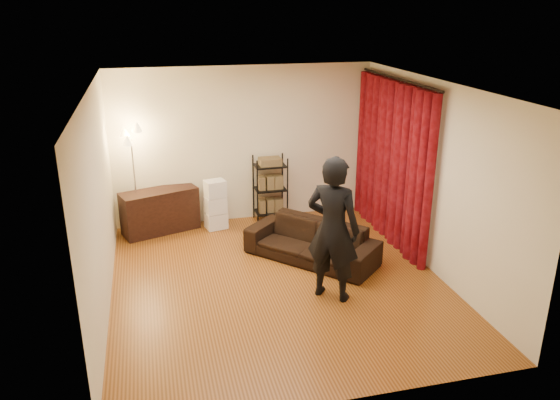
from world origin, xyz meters
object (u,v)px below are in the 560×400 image
object	(u,v)px
wire_shelf	(270,189)
floor_lamp	(135,182)
media_cabinet	(160,211)
storage_boxes	(216,205)
sofa	(312,242)
person	(333,229)

from	to	relation	value
wire_shelf	floor_lamp	xyz separation A→B (m)	(-2.28, -0.10, 0.33)
media_cabinet	storage_boxes	size ratio (longest dim) A/B	1.45
sofa	floor_lamp	bearing A→B (deg)	-165.46
person	media_cabinet	world-z (taller)	person
sofa	floor_lamp	world-z (taller)	floor_lamp
floor_lamp	wire_shelf	bearing A→B (deg)	2.46
sofa	media_cabinet	xyz separation A→B (m)	(-2.16, 1.65, 0.08)
person	media_cabinet	xyz separation A→B (m)	(-2.10, 2.76, -0.59)
person	floor_lamp	bearing A→B (deg)	-8.34
person	storage_boxes	xyz separation A→B (m)	(-1.17, 2.66, -0.53)
storage_boxes	wire_shelf	bearing A→B (deg)	8.62
person	storage_boxes	distance (m)	2.96
person	floor_lamp	size ratio (longest dim) A/B	1.04
media_cabinet	wire_shelf	size ratio (longest dim) A/B	1.07
storage_boxes	floor_lamp	distance (m)	1.38
media_cabinet	floor_lamp	world-z (taller)	floor_lamp
person	storage_boxes	size ratio (longest dim) A/B	2.22
sofa	media_cabinet	size ratio (longest dim) A/B	1.58
storage_boxes	media_cabinet	bearing A→B (deg)	173.87
media_cabinet	storage_boxes	xyz separation A→B (m)	(0.93, -0.10, 0.07)
media_cabinet	sofa	bearing A→B (deg)	-55.88
storage_boxes	sofa	bearing A→B (deg)	-51.52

